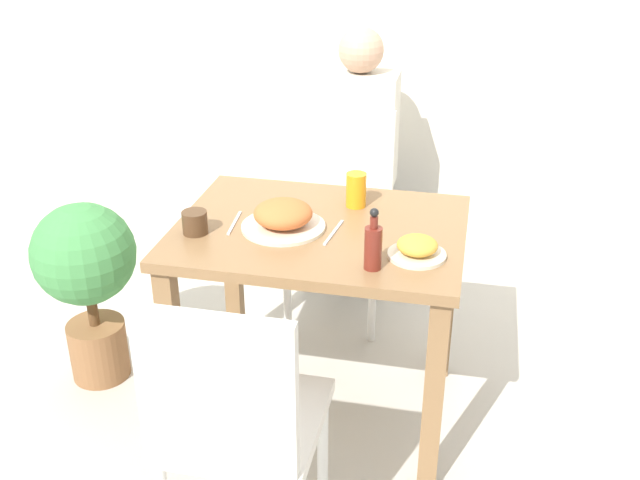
{
  "coord_description": "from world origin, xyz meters",
  "views": [
    {
      "loc": [
        0.47,
        -2.14,
        1.79
      ],
      "look_at": [
        0.0,
        0.0,
        0.69
      ],
      "focal_mm": 42.0,
      "sensor_mm": 36.0,
      "label": 1
    }
  ],
  "objects_px": {
    "chair_far": "(342,204)",
    "side_plate": "(417,248)",
    "food_plate": "(283,216)",
    "person_figure": "(359,156)",
    "sauce_bottle": "(373,245)",
    "potted_plant_left": "(86,271)",
    "chair_near": "(235,418)",
    "juice_glass": "(356,190)",
    "drink_cup": "(195,222)"
  },
  "relations": [
    {
      "from": "juice_glass",
      "to": "sauce_bottle",
      "type": "xyz_separation_m",
      "value": [
        0.12,
        -0.43,
        0.01
      ]
    },
    {
      "from": "chair_near",
      "to": "potted_plant_left",
      "type": "bearing_deg",
      "value": -41.11
    },
    {
      "from": "chair_near",
      "to": "juice_glass",
      "type": "height_order",
      "value": "chair_near"
    },
    {
      "from": "juice_glass",
      "to": "chair_far",
      "type": "bearing_deg",
      "value": 105.36
    },
    {
      "from": "drink_cup",
      "to": "side_plate",
      "type": "bearing_deg",
      "value": -0.94
    },
    {
      "from": "chair_near",
      "to": "potted_plant_left",
      "type": "height_order",
      "value": "chair_near"
    },
    {
      "from": "food_plate",
      "to": "person_figure",
      "type": "distance_m",
      "value": 1.15
    },
    {
      "from": "sauce_bottle",
      "to": "potted_plant_left",
      "type": "distance_m",
      "value": 1.17
    },
    {
      "from": "chair_near",
      "to": "side_plate",
      "type": "relative_size",
      "value": 4.99
    },
    {
      "from": "potted_plant_left",
      "to": "person_figure",
      "type": "relative_size",
      "value": 0.62
    },
    {
      "from": "side_plate",
      "to": "drink_cup",
      "type": "distance_m",
      "value": 0.71
    },
    {
      "from": "chair_far",
      "to": "drink_cup",
      "type": "xyz_separation_m",
      "value": [
        -0.31,
        -0.86,
        0.28
      ]
    },
    {
      "from": "chair_far",
      "to": "food_plate",
      "type": "distance_m",
      "value": 0.82
    },
    {
      "from": "food_plate",
      "to": "potted_plant_left",
      "type": "distance_m",
      "value": 0.83
    },
    {
      "from": "juice_glass",
      "to": "potted_plant_left",
      "type": "height_order",
      "value": "juice_glass"
    },
    {
      "from": "food_plate",
      "to": "sauce_bottle",
      "type": "relative_size",
      "value": 1.43
    },
    {
      "from": "drink_cup",
      "to": "chair_far",
      "type": "bearing_deg",
      "value": 69.91
    },
    {
      "from": "chair_near",
      "to": "side_plate",
      "type": "distance_m",
      "value": 0.73
    },
    {
      "from": "food_plate",
      "to": "juice_glass",
      "type": "bearing_deg",
      "value": 48.76
    },
    {
      "from": "food_plate",
      "to": "juice_glass",
      "type": "xyz_separation_m",
      "value": [
        0.2,
        0.23,
        0.02
      ]
    },
    {
      "from": "chair_far",
      "to": "side_plate",
      "type": "xyz_separation_m",
      "value": [
        0.39,
        -0.87,
        0.27
      ]
    },
    {
      "from": "chair_near",
      "to": "potted_plant_left",
      "type": "distance_m",
      "value": 1.06
    },
    {
      "from": "side_plate",
      "to": "chair_far",
      "type": "bearing_deg",
      "value": 114.2
    },
    {
      "from": "side_plate",
      "to": "potted_plant_left",
      "type": "bearing_deg",
      "value": 172.81
    },
    {
      "from": "potted_plant_left",
      "to": "chair_far",
      "type": "bearing_deg",
      "value": 41.55
    },
    {
      "from": "chair_far",
      "to": "potted_plant_left",
      "type": "distance_m",
      "value": 1.09
    },
    {
      "from": "food_plate",
      "to": "side_plate",
      "type": "height_order",
      "value": "food_plate"
    },
    {
      "from": "side_plate",
      "to": "chair_near",
      "type": "bearing_deg",
      "value": -126.67
    },
    {
      "from": "sauce_bottle",
      "to": "person_figure",
      "type": "bearing_deg",
      "value": 101.28
    },
    {
      "from": "chair_far",
      "to": "juice_glass",
      "type": "distance_m",
      "value": 0.64
    },
    {
      "from": "potted_plant_left",
      "to": "person_figure",
      "type": "xyz_separation_m",
      "value": [
        0.82,
        1.08,
        0.12
      ]
    },
    {
      "from": "food_plate",
      "to": "drink_cup",
      "type": "height_order",
      "value": "food_plate"
    },
    {
      "from": "potted_plant_left",
      "to": "person_figure",
      "type": "bearing_deg",
      "value": 52.79
    },
    {
      "from": "chair_far",
      "to": "potted_plant_left",
      "type": "bearing_deg",
      "value": -138.45
    },
    {
      "from": "juice_glass",
      "to": "potted_plant_left",
      "type": "relative_size",
      "value": 0.17
    },
    {
      "from": "side_plate",
      "to": "drink_cup",
      "type": "relative_size",
      "value": 2.19
    },
    {
      "from": "food_plate",
      "to": "sauce_bottle",
      "type": "bearing_deg",
      "value": -32.23
    },
    {
      "from": "chair_far",
      "to": "side_plate",
      "type": "height_order",
      "value": "chair_far"
    },
    {
      "from": "chair_near",
      "to": "chair_far",
      "type": "bearing_deg",
      "value": -90.56
    },
    {
      "from": "drink_cup",
      "to": "person_figure",
      "type": "height_order",
      "value": "person_figure"
    },
    {
      "from": "person_figure",
      "to": "sauce_bottle",
      "type": "bearing_deg",
      "value": -78.72
    },
    {
      "from": "food_plate",
      "to": "chair_near",
      "type": "bearing_deg",
      "value": -86.87
    },
    {
      "from": "person_figure",
      "to": "chair_far",
      "type": "bearing_deg",
      "value": -91.19
    },
    {
      "from": "food_plate",
      "to": "person_figure",
      "type": "xyz_separation_m",
      "value": [
        0.06,
        1.13,
        -0.2
      ]
    },
    {
      "from": "chair_near",
      "to": "chair_far",
      "type": "relative_size",
      "value": 1.0
    },
    {
      "from": "food_plate",
      "to": "side_plate",
      "type": "bearing_deg",
      "value": -13.28
    },
    {
      "from": "juice_glass",
      "to": "side_plate",
      "type": "bearing_deg",
      "value": -53.63
    },
    {
      "from": "food_plate",
      "to": "potted_plant_left",
      "type": "xyz_separation_m",
      "value": [
        -0.76,
        0.05,
        -0.32
      ]
    },
    {
      "from": "person_figure",
      "to": "food_plate",
      "type": "bearing_deg",
      "value": -92.89
    },
    {
      "from": "side_plate",
      "to": "person_figure",
      "type": "height_order",
      "value": "person_figure"
    }
  ]
}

